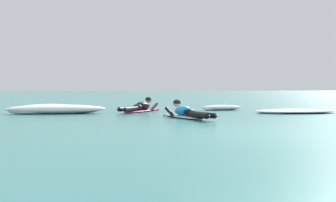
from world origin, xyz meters
The scene contains 7 objects.
ground_plane centered at (0.00, 10.00, 0.00)m, with size 120.00×120.00×0.00m, color #387A75.
surfer_near centered at (-0.62, 3.30, 0.14)m, with size 1.16×2.43×0.53m.
surfer_far centered at (-1.63, 6.11, 0.14)m, with size 1.80×2.42×0.54m.
whitewater_front centered at (3.30, 4.67, 0.06)m, with size 2.71×1.25×0.13m.
whitewater_mid_left centered at (1.37, 6.52, 0.09)m, with size 1.58×0.68×0.19m.
whitewater_mid_right centered at (-4.39, 5.58, 0.13)m, with size 3.14×0.87×0.29m.
whitewater_back centered at (-5.06, 7.97, 0.09)m, with size 2.00×1.18×0.20m.
Camera 1 is at (-2.64, -6.78, 0.86)m, focal length 40.13 mm.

